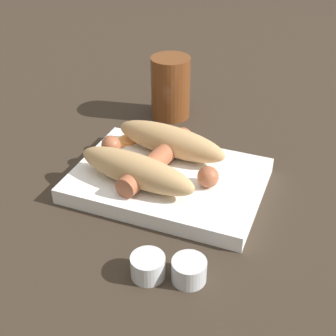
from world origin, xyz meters
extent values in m
plane|color=#33281E|center=(0.00, 0.00, 0.00)|extent=(3.00, 3.00, 0.00)
cube|color=white|center=(0.00, 0.00, 0.01)|extent=(0.27, 0.19, 0.02)
ellipsoid|color=tan|center=(0.02, -0.05, 0.05)|extent=(0.19, 0.08, 0.05)
ellipsoid|color=tan|center=(0.03, 0.04, 0.05)|extent=(0.19, 0.08, 0.05)
cylinder|color=#9E5638|center=(0.02, -0.01, 0.04)|extent=(0.06, 0.17, 0.03)
sphere|color=#9E5638|center=(0.10, -0.02, 0.04)|extent=(0.03, 0.03, 0.03)
sphere|color=#9E5638|center=(-0.06, 0.01, 0.04)|extent=(0.03, 0.03, 0.03)
cylinder|color=#F99E4C|center=(0.11, -0.05, 0.03)|extent=(0.04, 0.04, 0.00)
cylinder|color=#F99E4C|center=(0.10, -0.06, 0.03)|extent=(0.04, 0.04, 0.00)
cylinder|color=silver|center=(-0.04, 0.17, 0.01)|extent=(0.04, 0.04, 0.03)
cylinder|color=white|center=(-0.04, 0.17, 0.01)|extent=(0.03, 0.03, 0.01)
cylinder|color=silver|center=(-0.09, 0.16, 0.01)|extent=(0.04, 0.04, 0.03)
cylinder|color=#4C662D|center=(-0.09, 0.16, 0.01)|extent=(0.03, 0.03, 0.01)
cylinder|color=brown|center=(0.08, -0.22, 0.06)|extent=(0.07, 0.07, 0.11)
camera|label=1|loc=(-0.21, 0.52, 0.41)|focal=50.00mm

